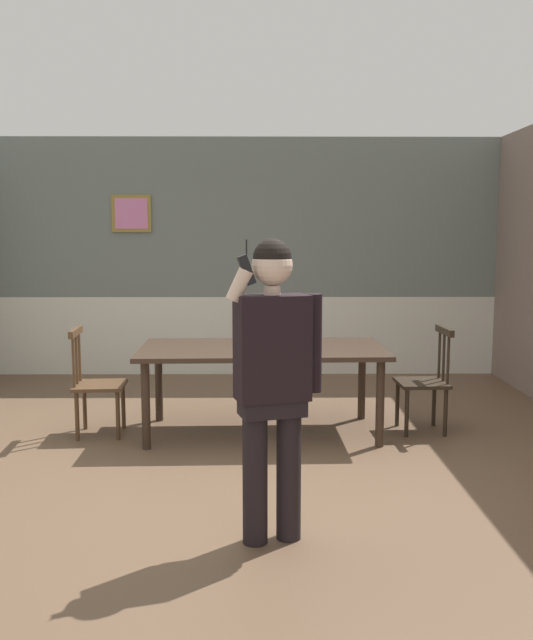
# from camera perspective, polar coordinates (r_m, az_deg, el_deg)

# --- Properties ---
(ground_plane) EXTENTS (7.63, 7.63, 0.00)m
(ground_plane) POSITION_cam_1_polar(r_m,az_deg,el_deg) (5.13, -3.41, -12.38)
(ground_plane) COLOR brown
(room_back_partition) EXTENTS (6.39, 0.17, 2.88)m
(room_back_partition) POSITION_cam_1_polar(r_m,az_deg,el_deg) (8.31, -2.30, 4.93)
(room_back_partition) COLOR slate
(room_back_partition) RESTS_ON ground_plane
(dining_table) EXTENTS (2.12, 1.10, 0.76)m
(dining_table) POSITION_cam_1_polar(r_m,az_deg,el_deg) (5.83, -0.37, -3.01)
(dining_table) COLOR #38281E
(dining_table) RESTS_ON ground_plane
(chair_near_window) EXTENTS (0.45, 0.45, 0.93)m
(chair_near_window) POSITION_cam_1_polar(r_m,az_deg,el_deg) (6.00, -14.25, -5.18)
(chair_near_window) COLOR #513823
(chair_near_window) RESTS_ON ground_plane
(chair_by_doorway) EXTENTS (0.43, 0.43, 0.92)m
(chair_by_doorway) POSITION_cam_1_polar(r_m,az_deg,el_deg) (6.08, 13.32, -5.01)
(chair_by_doorway) COLOR #2D2319
(chair_by_doorway) RESTS_ON ground_plane
(person_figure) EXTENTS (0.53, 0.31, 1.70)m
(person_figure) POSITION_cam_1_polar(r_m,az_deg,el_deg) (3.71, 0.58, -4.30)
(person_figure) COLOR black
(person_figure) RESTS_ON ground_plane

